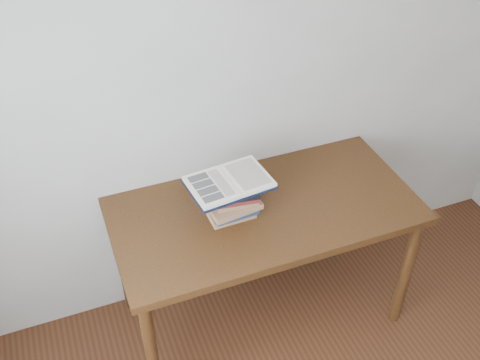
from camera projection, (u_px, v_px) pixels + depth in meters
name	position (u px, v px, depth m)	size (l,w,h in m)	color
desk	(264.00, 221.00, 2.82)	(1.51, 0.75, 0.81)	#4A2912
book_stack	(233.00, 201.00, 2.66)	(0.27, 0.21, 0.18)	#A07D53
open_book	(229.00, 182.00, 2.60)	(0.41, 0.30, 0.03)	black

